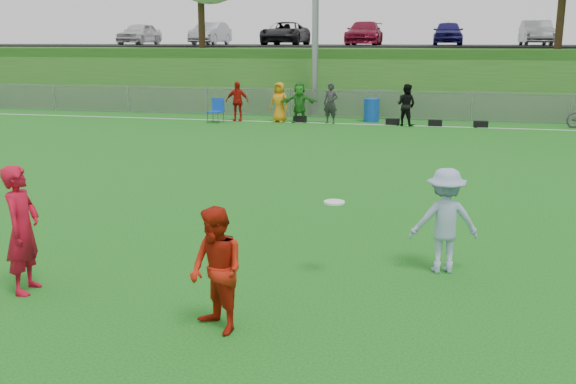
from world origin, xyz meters
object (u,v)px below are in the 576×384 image
(frisbee, at_px, (334,202))
(recycling_bin, at_px, (371,110))
(player_blue, at_px, (445,221))
(player_red_center, at_px, (217,271))
(player_red_left, at_px, (22,230))

(frisbee, distance_m, recycling_bin, 18.76)
(player_blue, xyz_separation_m, recycling_bin, (-2.87, 18.12, -0.31))
(player_blue, bearing_deg, player_red_center, 32.04)
(player_red_center, xyz_separation_m, recycling_bin, (-0.21, 20.84, -0.28))
(frisbee, xyz_separation_m, recycling_bin, (-1.29, 18.71, -0.65))
(frisbee, bearing_deg, recycling_bin, 93.93)
(player_red_left, bearing_deg, player_blue, -78.84)
(player_red_left, xyz_separation_m, recycling_bin, (2.82, 20.23, -0.41))
(player_blue, bearing_deg, player_red_left, 6.85)
(player_red_center, distance_m, recycling_bin, 20.84)
(player_red_left, relative_size, player_blue, 1.13)
(player_red_center, bearing_deg, recycling_bin, 128.91)
(player_red_center, xyz_separation_m, player_blue, (2.67, 2.72, 0.03))
(recycling_bin, bearing_deg, player_blue, -80.98)
(player_blue, distance_m, frisbee, 1.73)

